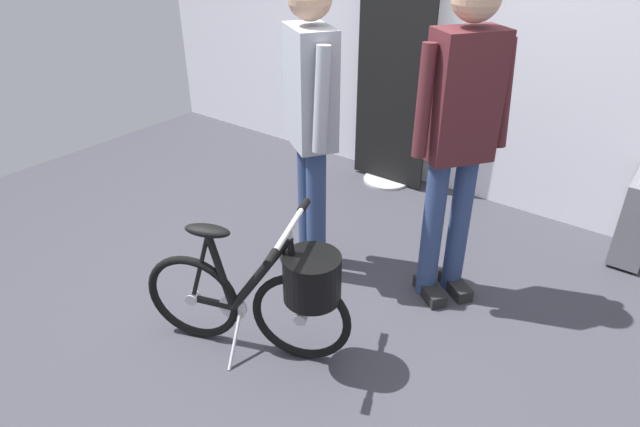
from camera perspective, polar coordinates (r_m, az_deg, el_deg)
ground_plane at (r=2.89m, az=-1.94°, el=-11.47°), size 6.08×6.08×0.00m
floor_banner_stand at (r=4.05m, az=7.72°, el=13.99°), size 0.60×0.36×1.83m
folding_bike_foreground at (r=2.52m, az=-5.30°, el=-8.19°), size 0.97×0.55×0.73m
visitor_near_wall at (r=2.73m, az=14.46°, el=8.56°), size 0.39×0.44×1.67m
visitor_browsing at (r=2.87m, az=-1.03°, el=9.96°), size 0.45×0.38×1.64m
rolling_suitcase at (r=3.74m, az=30.58°, el=-0.48°), size 0.19×0.36×0.83m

